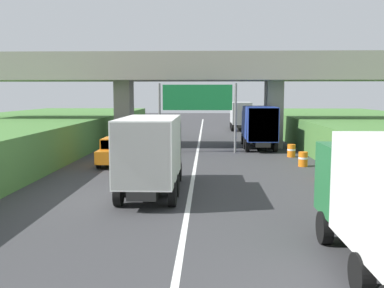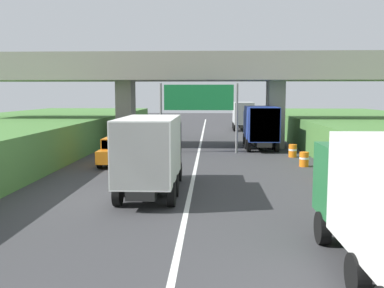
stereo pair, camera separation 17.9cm
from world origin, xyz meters
TOP-DOWN VIEW (x-y plane):
  - lane_centre_stripe at (0.00, 27.33)m, footprint 0.20×94.66m
  - overpass_bridge at (0.00, 34.16)m, footprint 40.00×4.80m
  - overhead_highway_sign at (0.00, 30.43)m, footprint 5.88×0.18m
  - truck_silver at (4.84, 51.97)m, footprint 2.44×7.30m
  - truck_black at (-1.69, 16.79)m, footprint 2.44×7.30m
  - truck_blue at (4.90, 33.37)m, footprint 2.44×7.30m
  - car_orange at (-4.92, 24.49)m, footprint 1.86×4.10m
  - construction_barrel_1 at (6.71, 12.26)m, footprint 0.57×0.57m
  - construction_barrel_2 at (6.68, 16.30)m, footprint 0.57×0.57m
  - construction_barrel_3 at (6.68, 20.33)m, footprint 0.57×0.57m
  - construction_barrel_4 at (6.62, 24.37)m, footprint 0.57×0.57m
  - construction_barrel_5 at (6.68, 28.41)m, footprint 0.57×0.57m

SIDE VIEW (x-z plane):
  - lane_centre_stripe at x=0.00m, z-range 0.00..0.01m
  - construction_barrel_1 at x=6.71m, z-range 0.01..0.91m
  - construction_barrel_2 at x=6.68m, z-range 0.01..0.91m
  - construction_barrel_3 at x=6.68m, z-range 0.01..0.91m
  - construction_barrel_4 at x=6.62m, z-range 0.01..0.91m
  - construction_barrel_5 at x=6.68m, z-range 0.01..0.91m
  - car_orange at x=-4.92m, z-range 0.00..1.72m
  - truck_silver at x=4.84m, z-range 0.21..3.65m
  - truck_black at x=-1.69m, z-range 0.21..3.65m
  - truck_blue at x=4.90m, z-range 0.21..3.65m
  - overhead_highway_sign at x=0.00m, z-range 1.23..6.45m
  - overpass_bridge at x=0.00m, z-range 1.95..9.67m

